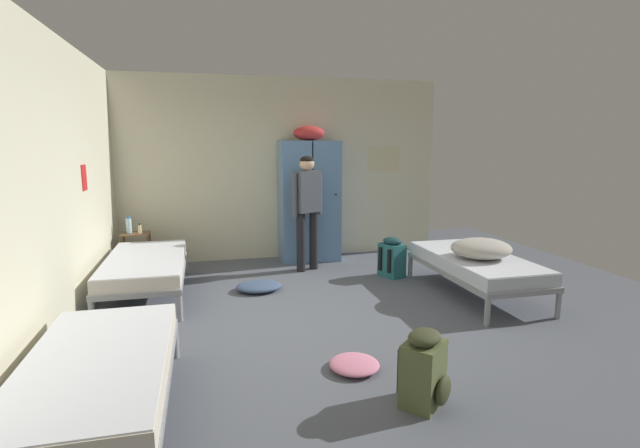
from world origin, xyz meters
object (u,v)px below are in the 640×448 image
(clothes_pile_denim, at_px, (259,286))
(clothes_pile_pink, at_px, (354,364))
(bed_left_front, at_px, (97,372))
(bedding_heap, at_px, (481,248))
(backpack_olive, at_px, (425,370))
(water_bottle, at_px, (129,225))
(locker_bank, at_px, (309,198))
(bed_right, at_px, (475,264))
(backpack_teal, at_px, (392,258))
(lotion_bottle, at_px, (140,229))
(person_traveler, at_px, (307,202))
(bed_left_rear, at_px, (145,266))
(shelf_unit, at_px, (136,249))

(clothes_pile_denim, distance_m, clothes_pile_pink, 2.32)
(bed_left_front, relative_size, bedding_heap, 2.69)
(backpack_olive, bearing_deg, bed_left_front, 173.04)
(water_bottle, relative_size, clothes_pile_denim, 0.43)
(clothes_pile_denim, relative_size, clothes_pile_pink, 1.32)
(locker_bank, distance_m, bed_left_front, 4.66)
(clothes_pile_pink, bearing_deg, backpack_olive, -63.00)
(locker_bank, xyz_separation_m, bed_right, (1.57, -2.17, -0.59))
(backpack_olive, relative_size, clothes_pile_pink, 1.30)
(backpack_olive, bearing_deg, locker_bank, 88.32)
(bed_right, relative_size, backpack_teal, 3.45)
(bedding_heap, xyz_separation_m, clothes_pile_pink, (-1.99, -1.36, -0.56))
(bedding_heap, distance_m, lotion_bottle, 4.54)
(person_traveler, relative_size, lotion_bottle, 11.53)
(bed_left_rear, distance_m, person_traveler, 2.32)
(shelf_unit, height_order, bed_right, shelf_unit)
(locker_bank, relative_size, bed_left_front, 1.09)
(locker_bank, height_order, lotion_bottle, locker_bank)
(backpack_olive, bearing_deg, clothes_pile_denim, 106.18)
(bedding_heap, distance_m, clothes_pile_denim, 2.72)
(bed_left_front, bearing_deg, shelf_unit, 93.70)
(shelf_unit, xyz_separation_m, clothes_pile_pink, (2.10, -3.52, -0.30))
(person_traveler, bearing_deg, backpack_teal, -29.51)
(clothes_pile_pink, bearing_deg, bed_right, 36.53)
(locker_bank, xyz_separation_m, lotion_bottle, (-2.47, -0.19, -0.34))
(bedding_heap, bearing_deg, clothes_pile_denim, 160.19)
(person_traveler, relative_size, clothes_pile_pink, 3.87)
(backpack_teal, bearing_deg, person_traveler, 150.49)
(person_traveler, bearing_deg, bed_right, -42.29)
(bed_right, height_order, bedding_heap, bedding_heap)
(bedding_heap, distance_m, water_bottle, 4.70)
(bedding_heap, relative_size, water_bottle, 2.90)
(lotion_bottle, relative_size, clothes_pile_pink, 0.34)
(bed_right, relative_size, water_bottle, 7.81)
(bed_left_front, distance_m, lotion_bottle, 3.84)
(lotion_bottle, relative_size, clothes_pile_denim, 0.25)
(bed_right, xyz_separation_m, lotion_bottle, (-4.04, 1.99, 0.25))
(clothes_pile_denim, bearing_deg, bed_left_front, -116.99)
(locker_bank, distance_m, clothes_pile_denim, 1.93)
(bed_left_rear, height_order, bedding_heap, bedding_heap)
(backpack_teal, bearing_deg, water_bottle, 162.99)
(bed_left_rear, xyz_separation_m, water_bottle, (-0.33, 1.17, 0.30))
(locker_bank, xyz_separation_m, bed_left_front, (-2.29, -4.01, -0.59))
(bedding_heap, xyz_separation_m, clothes_pile_denim, (-2.51, 0.90, -0.55))
(water_bottle, xyz_separation_m, clothes_pile_pink, (2.18, -3.54, -0.64))
(bed_left_rear, bearing_deg, bed_left_front, -90.00)
(shelf_unit, height_order, clothes_pile_denim, shelf_unit)
(backpack_teal, bearing_deg, locker_bank, 126.86)
(bedding_heap, bearing_deg, water_bottle, 152.39)
(bed_left_rear, height_order, clothes_pile_pink, bed_left_rear)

